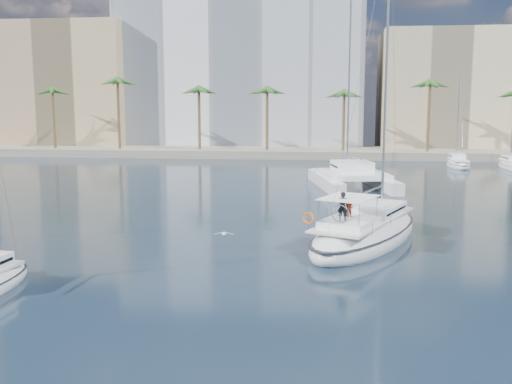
# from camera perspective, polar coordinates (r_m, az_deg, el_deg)

# --- Properties ---
(ground) EXTENTS (160.00, 160.00, 0.00)m
(ground) POSITION_cam_1_polar(r_m,az_deg,el_deg) (30.52, 2.10, -6.26)
(ground) COLOR black
(ground) RESTS_ON ground
(quay) EXTENTS (120.00, 14.00, 1.20)m
(quay) POSITION_cam_1_polar(r_m,az_deg,el_deg) (90.73, 5.11, 3.99)
(quay) COLOR gray
(quay) RESTS_ON ground
(building_modern) EXTENTS (42.00, 16.00, 28.00)m
(building_modern) POSITION_cam_1_polar(r_m,az_deg,el_deg) (103.59, -1.41, 12.00)
(building_modern) COLOR white
(building_modern) RESTS_ON ground
(building_tan_left) EXTENTS (22.00, 14.00, 22.00)m
(building_tan_left) POSITION_cam_1_polar(r_m,az_deg,el_deg) (107.95, -17.94, 9.86)
(building_tan_left) COLOR tan
(building_tan_left) RESTS_ON ground
(building_beige) EXTENTS (20.00, 14.00, 20.00)m
(building_beige) POSITION_cam_1_polar(r_m,az_deg,el_deg) (101.38, 18.02, 9.40)
(building_beige) COLOR beige
(building_beige) RESTS_ON ground
(palm_left) EXTENTS (3.60, 3.60, 12.30)m
(palm_left) POSITION_cam_1_polar(r_m,az_deg,el_deg) (93.74, -16.46, 9.74)
(palm_left) COLOR brown
(palm_left) RESTS_ON ground
(palm_centre) EXTENTS (3.60, 3.60, 12.30)m
(palm_centre) POSITION_cam_1_polar(r_m,az_deg,el_deg) (86.48, 5.12, 10.18)
(palm_centre) COLOR brown
(palm_centre) RESTS_ON ground
(main_sloop) EXTENTS (9.11, 13.59, 19.34)m
(main_sloop) POSITION_cam_1_polar(r_m,az_deg,el_deg) (33.67, 10.94, -4.01)
(main_sloop) COLOR white
(main_sloop) RESTS_ON ground
(catamaran) EXTENTS (8.74, 13.80, 18.58)m
(catamaran) POSITION_cam_1_polar(r_m,az_deg,el_deg) (56.33, 9.57, 1.69)
(catamaran) COLOR white
(catamaran) RESTS_ON ground
(seagull) EXTENTS (1.12, 0.48, 0.21)m
(seagull) POSITION_cam_1_polar(r_m,az_deg,el_deg) (31.42, -3.21, -4.18)
(seagull) COLOR silver
(seagull) RESTS_ON ground
(moored_yacht_a) EXTENTS (3.37, 9.52, 11.90)m
(moored_yacht_a) POSITION_cam_1_polar(r_m,az_deg,el_deg) (78.84, 19.53, 2.40)
(moored_yacht_a) COLOR white
(moored_yacht_a) RESTS_ON ground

